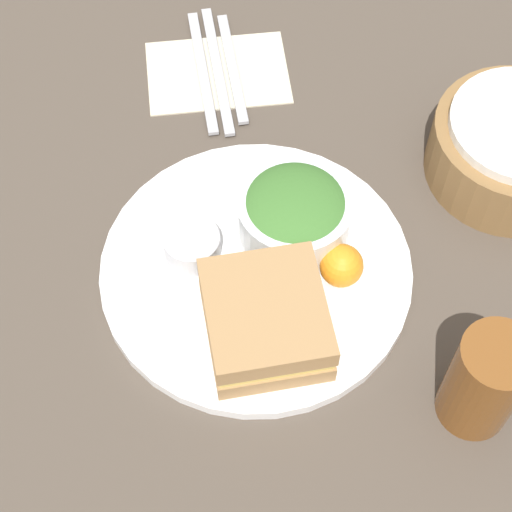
{
  "coord_description": "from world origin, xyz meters",
  "views": [
    {
      "loc": [
        0.44,
        -0.05,
        0.76
      ],
      "look_at": [
        0.0,
        0.0,
        0.03
      ],
      "focal_mm": 60.0,
      "sensor_mm": 36.0,
      "label": 1
    }
  ],
  "objects_px": {
    "plate": "(256,270)",
    "sandwich": "(263,320)",
    "fork": "(203,71)",
    "drink_glass": "(485,382)",
    "dressing_cup": "(192,245)",
    "salad_bowl": "(295,213)",
    "knife": "(217,69)",
    "spoon": "(232,68)"
  },
  "relations": [
    {
      "from": "sandwich",
      "to": "dressing_cup",
      "type": "height_order",
      "value": "sandwich"
    },
    {
      "from": "knife",
      "to": "spoon",
      "type": "distance_m",
      "value": 0.02
    },
    {
      "from": "dressing_cup",
      "to": "spoon",
      "type": "distance_m",
      "value": 0.27
    },
    {
      "from": "plate",
      "to": "sandwich",
      "type": "relative_size",
      "value": 2.49
    },
    {
      "from": "plate",
      "to": "fork",
      "type": "height_order",
      "value": "plate"
    },
    {
      "from": "sandwich",
      "to": "knife",
      "type": "xyz_separation_m",
      "value": [
        -0.36,
        -0.01,
        -0.04
      ]
    },
    {
      "from": "sandwich",
      "to": "fork",
      "type": "relative_size",
      "value": 0.65
    },
    {
      "from": "drink_glass",
      "to": "spoon",
      "type": "bearing_deg",
      "value": -158.57
    },
    {
      "from": "plate",
      "to": "fork",
      "type": "xyz_separation_m",
      "value": [
        -0.28,
        -0.03,
        -0.0
      ]
    },
    {
      "from": "plate",
      "to": "drink_glass",
      "type": "relative_size",
      "value": 2.67
    },
    {
      "from": "dressing_cup",
      "to": "drink_glass",
      "type": "distance_m",
      "value": 0.31
    },
    {
      "from": "fork",
      "to": "knife",
      "type": "distance_m",
      "value": 0.02
    },
    {
      "from": "dressing_cup",
      "to": "sandwich",
      "type": "bearing_deg",
      "value": 30.76
    },
    {
      "from": "sandwich",
      "to": "spoon",
      "type": "relative_size",
      "value": 0.73
    },
    {
      "from": "drink_glass",
      "to": "knife",
      "type": "bearing_deg",
      "value": -156.59
    },
    {
      "from": "fork",
      "to": "plate",
      "type": "bearing_deg",
      "value": -176.37
    },
    {
      "from": "sandwich",
      "to": "fork",
      "type": "distance_m",
      "value": 0.36
    },
    {
      "from": "salad_bowl",
      "to": "dressing_cup",
      "type": "distance_m",
      "value": 0.11
    },
    {
      "from": "fork",
      "to": "drink_glass",
      "type": "bearing_deg",
      "value": -157.19
    },
    {
      "from": "plate",
      "to": "salad_bowl",
      "type": "xyz_separation_m",
      "value": [
        -0.04,
        0.04,
        0.04
      ]
    },
    {
      "from": "salad_bowl",
      "to": "spoon",
      "type": "relative_size",
      "value": 0.67
    },
    {
      "from": "sandwich",
      "to": "fork",
      "type": "xyz_separation_m",
      "value": [
        -0.36,
        -0.03,
        -0.04
      ]
    },
    {
      "from": "spoon",
      "to": "salad_bowl",
      "type": "bearing_deg",
      "value": -173.71
    },
    {
      "from": "plate",
      "to": "dressing_cup",
      "type": "relative_size",
      "value": 5.5
    },
    {
      "from": "plate",
      "to": "sandwich",
      "type": "xyz_separation_m",
      "value": [
        0.08,
        -0.0,
        0.04
      ]
    },
    {
      "from": "sandwich",
      "to": "fork",
      "type": "bearing_deg",
      "value": -175.59
    },
    {
      "from": "dressing_cup",
      "to": "knife",
      "type": "height_order",
      "value": "dressing_cup"
    },
    {
      "from": "sandwich",
      "to": "spoon",
      "type": "distance_m",
      "value": 0.36
    },
    {
      "from": "plate",
      "to": "sandwich",
      "type": "distance_m",
      "value": 0.08
    },
    {
      "from": "sandwich",
      "to": "spoon",
      "type": "height_order",
      "value": "sandwich"
    },
    {
      "from": "plate",
      "to": "salad_bowl",
      "type": "distance_m",
      "value": 0.07
    },
    {
      "from": "dressing_cup",
      "to": "knife",
      "type": "relative_size",
      "value": 0.28
    },
    {
      "from": "sandwich",
      "to": "drink_glass",
      "type": "bearing_deg",
      "value": 63.57
    },
    {
      "from": "drink_glass",
      "to": "knife",
      "type": "xyz_separation_m",
      "value": [
        -0.45,
        -0.2,
        -0.05
      ]
    },
    {
      "from": "plate",
      "to": "dressing_cup",
      "type": "distance_m",
      "value": 0.07
    },
    {
      "from": "salad_bowl",
      "to": "knife",
      "type": "relative_size",
      "value": 0.57
    },
    {
      "from": "sandwich",
      "to": "knife",
      "type": "bearing_deg",
      "value": -178.45
    },
    {
      "from": "plate",
      "to": "salad_bowl",
      "type": "relative_size",
      "value": 2.72
    },
    {
      "from": "fork",
      "to": "spoon",
      "type": "bearing_deg",
      "value": -90.0
    },
    {
      "from": "salad_bowl",
      "to": "knife",
      "type": "distance_m",
      "value": 0.26
    },
    {
      "from": "dressing_cup",
      "to": "plate",
      "type": "bearing_deg",
      "value": 69.22
    },
    {
      "from": "plate",
      "to": "drink_glass",
      "type": "height_order",
      "value": "drink_glass"
    }
  ]
}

